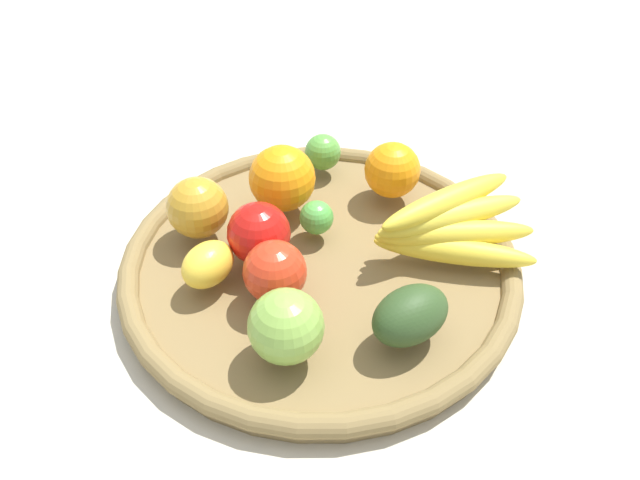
% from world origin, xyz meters
% --- Properties ---
extents(ground_plane, '(2.40, 2.40, 0.00)m').
position_xyz_m(ground_plane, '(0.00, 0.00, 0.00)').
color(ground_plane, beige).
rests_on(ground_plane, ground).
extents(basket, '(0.47, 0.47, 0.04)m').
position_xyz_m(basket, '(0.00, 0.00, 0.02)').
color(basket, olive).
rests_on(basket, ground_plane).
extents(lime_1, '(0.07, 0.07, 0.05)m').
position_xyz_m(lime_1, '(0.17, -0.02, 0.06)').
color(lime_1, '#559D3C').
rests_on(lime_1, basket).
extents(banana_bunch, '(0.14, 0.19, 0.07)m').
position_xyz_m(banana_bunch, '(-0.01, -0.15, 0.07)').
color(banana_bunch, yellow).
rests_on(banana_bunch, basket).
extents(lemon_0, '(0.08, 0.08, 0.05)m').
position_xyz_m(lemon_0, '(-0.03, 0.13, 0.06)').
color(lemon_0, yellow).
rests_on(lemon_0, basket).
extents(avocado, '(0.09, 0.10, 0.06)m').
position_xyz_m(avocado, '(-0.13, -0.08, 0.07)').
color(avocado, '#2D4720').
rests_on(avocado, basket).
extents(lime_0, '(0.06, 0.06, 0.04)m').
position_xyz_m(lime_0, '(0.04, 0.00, 0.06)').
color(lime_0, '#4FA843').
rests_on(lime_0, basket).
extents(apple_3, '(0.09, 0.09, 0.08)m').
position_xyz_m(apple_3, '(-0.14, 0.05, 0.07)').
color(apple_3, '#81AF46').
rests_on(apple_3, basket).
extents(apple_2, '(0.08, 0.08, 0.07)m').
position_xyz_m(apple_2, '(0.05, 0.14, 0.07)').
color(apple_2, '#BE8924').
rests_on(apple_2, basket).
extents(orange_0, '(0.09, 0.09, 0.08)m').
position_xyz_m(orange_0, '(0.10, 0.04, 0.08)').
color(orange_0, orange).
rests_on(orange_0, basket).
extents(orange_1, '(0.09, 0.09, 0.07)m').
position_xyz_m(orange_1, '(0.11, -0.10, 0.07)').
color(orange_1, orange).
rests_on(orange_1, basket).
extents(apple_0, '(0.10, 0.10, 0.07)m').
position_xyz_m(apple_0, '(0.00, 0.07, 0.07)').
color(apple_0, red).
rests_on(apple_0, basket).
extents(apple_1, '(0.08, 0.08, 0.07)m').
position_xyz_m(apple_1, '(-0.06, 0.05, 0.07)').
color(apple_1, red).
rests_on(apple_1, basket).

